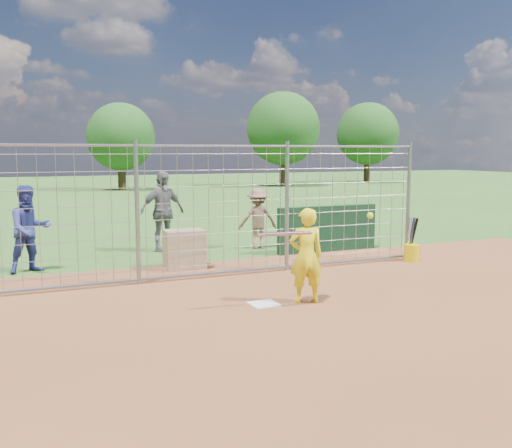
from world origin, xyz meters
name	(u,v)px	position (x,y,z in m)	size (l,w,h in m)	color
ground	(259,302)	(0.00, 0.00, 0.00)	(100.00, 100.00, 0.00)	#2D591E
infield_dirt	(367,365)	(0.00, -3.00, 0.01)	(18.00, 18.00, 0.00)	brown
home_plate	(264,304)	(0.00, -0.20, 0.01)	(0.43, 0.43, 0.02)	silver
dugout_wall	(327,229)	(3.40, 3.60, 0.55)	(2.60, 0.20, 1.10)	#11381E
batter	(306,256)	(0.66, -0.35, 0.76)	(0.55, 0.36, 1.52)	yellow
bystander_a	(29,229)	(-3.25, 3.89, 0.87)	(0.84, 0.66, 1.74)	navy
bystander_b	(162,211)	(-0.23, 5.20, 0.97)	(1.14, 0.47, 1.94)	slate
bystander_c	(258,219)	(2.04, 4.66, 0.75)	(0.96, 0.55, 1.49)	brown
equipment_bin	(185,249)	(-0.34, 3.01, 0.40)	(0.80, 0.55, 0.80)	tan
equipment_in_play	(307,229)	(0.52, -0.62, 1.23)	(2.02, 0.16, 0.28)	silver
bucket_with_bats	(411,250)	(4.43, 1.76, 0.25)	(0.34, 0.37, 0.97)	yellow
backstop_fence	(216,212)	(0.00, 2.00, 1.26)	(9.08, 0.08, 2.60)	gray
tree_line	(122,130)	(3.13, 28.13, 3.71)	(44.66, 6.72, 6.48)	#3F2B19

